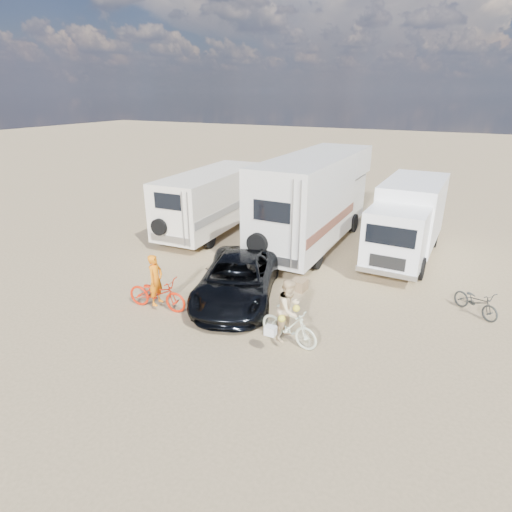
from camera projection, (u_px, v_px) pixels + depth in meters
The scene contains 12 objects.
ground at pixel (248, 318), 12.85m from camera, with size 140.00×140.00×0.00m, color tan.
rv_main at pixel (314, 201), 18.32m from camera, with size 2.56×8.64×3.94m, color white, non-canonical shape.
rv_left at pixel (211, 203), 20.15m from camera, with size 2.30×6.91×2.92m, color silver, non-canonical shape.
box_truck at pixel (407, 222), 16.95m from camera, with size 2.21×6.56×3.07m, color white, non-canonical shape.
dark_suv at pixel (238, 279), 13.79m from camera, with size 2.35×5.09×1.42m, color black.
bike_man at pixel (157, 293), 13.20m from camera, with size 0.70×2.02×1.06m, color red.
bike_woman at pixel (289, 326), 11.37m from camera, with size 0.50×1.77×1.06m, color beige.
rider_man at pixel (156, 285), 13.10m from camera, with size 0.60×0.39×1.64m, color orange.
rider_woman at pixel (289, 315), 11.25m from camera, with size 0.84×0.65×1.73m, color #DEBE8B.
bike_parked at pixel (476, 302), 12.93m from camera, with size 0.55×1.58×0.83m, color #292C29.
cooler at pixel (241, 269), 15.80m from camera, with size 0.53×0.38×0.42m, color teal.
crate at pixel (299, 285), 14.56m from camera, with size 0.49×0.49×0.39m, color olive.
Camera 1 is at (5.23, -9.99, 6.45)m, focal length 29.55 mm.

